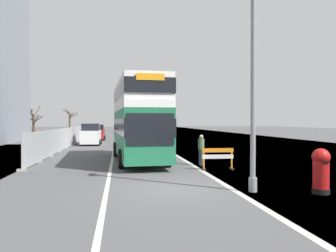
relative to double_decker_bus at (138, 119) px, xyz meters
name	(u,v)px	position (x,y,z in m)	size (l,w,h in m)	color
ground	(187,189)	(1.33, -8.66, -2.62)	(140.00, 280.00, 0.10)	#4C4C4F
double_decker_bus	(138,119)	(0.00, 0.00, 0.00)	(3.17, 10.43, 4.84)	#1E6B47
lamppost_foreground	(253,87)	(3.46, -9.72, 1.07)	(0.29, 0.70, 7.74)	gray
red_pillar_postbox	(321,169)	(5.63, -10.34, -1.73)	(0.60, 0.60, 1.54)	black
roadworks_barrier	(218,157)	(3.79, -4.39, -1.90)	(1.61, 0.49, 1.09)	orange
construction_site_fence	(66,139)	(-5.88, 10.07, -1.66)	(0.44, 27.40, 1.91)	#A8AAAD
car_oncoming_near	(91,135)	(-4.06, 14.86, -1.54)	(2.06, 4.26, 2.21)	silver
car_receding_mid	(97,133)	(-3.98, 23.61, -1.62)	(1.97, 4.18, 2.02)	maroon
bare_tree_far_verge_near	(34,123)	(-13.54, 30.75, -0.39)	(2.60, 2.91, 4.88)	#4C3D2D
bare_tree_far_verge_mid	(22,123)	(-15.49, 31.93, -0.42)	(3.41, 2.27, 4.23)	#4C3D2D
bare_tree_far_verge_far	(70,120)	(-10.98, 48.92, 0.06)	(2.87, 2.50, 4.99)	#4C3D2D
pedestrian_at_kerb	(201,150)	(3.35, -2.66, -1.72)	(0.34, 0.34, 1.71)	#2D3342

